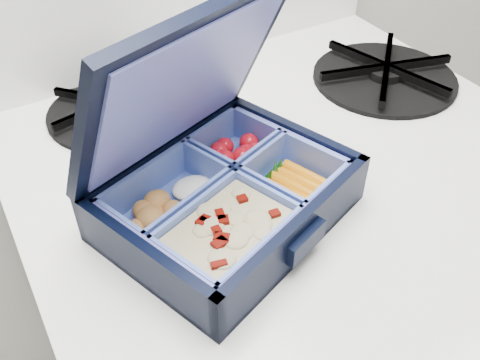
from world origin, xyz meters
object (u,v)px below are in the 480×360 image
burner_grate (386,71)px  fork (203,144)px  bento_box (228,198)px  stove (270,357)px

burner_grate → fork: 0.26m
bento_box → fork: bento_box is taller
burner_grate → fork: size_ratio=1.06×
bento_box → burner_grate: bearing=1.6°
fork → stove: bearing=3.9°
bento_box → fork: size_ratio=1.23×
stove → bento_box: size_ratio=4.04×
stove → fork: (-0.07, 0.05, 0.43)m
fork → bento_box: bearing=-68.9°
stove → fork: bearing=147.3°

